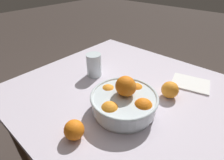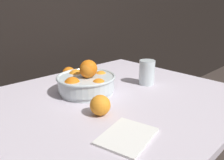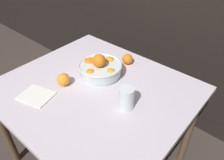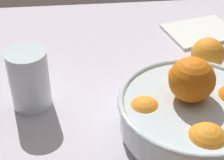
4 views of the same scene
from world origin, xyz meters
The scene contains 6 objects.
dining_table centered at (0.00, 0.00, 0.64)m, with size 1.09×0.97×0.72m.
fruit_bowl centered at (-0.07, 0.12, 0.78)m, with size 0.27×0.27×0.16m.
juice_glass centered at (0.23, 0.00, 0.78)m, with size 0.08×0.08×0.13m.
orange_loose_near_bowl centered at (-0.02, 0.34, 0.76)m, with size 0.07×0.07×0.07m, color orange.
orange_loose_front centered at (-0.16, -0.09, 0.76)m, with size 0.08×0.08×0.08m, color orange.
napkin centered at (-0.20, -0.26, 0.73)m, with size 0.18×0.14×0.01m, color white.
Camera 1 is at (-0.39, 0.56, 1.23)m, focal length 28.00 mm.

